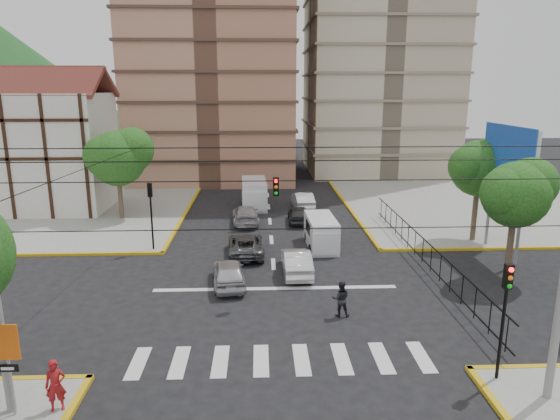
{
  "coord_description": "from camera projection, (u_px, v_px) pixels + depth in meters",
  "views": [
    {
      "loc": [
        -0.79,
        -23.68,
        10.48
      ],
      "look_at": [
        0.3,
        2.53,
        4.0
      ],
      "focal_mm": 32.0,
      "sensor_mm": 36.0,
      "label": 1
    }
  ],
  "objects": [
    {
      "name": "car_white_front_right",
      "position": [
        296.0,
        262.0,
        28.63
      ],
      "size": [
        1.64,
        4.45,
        1.45
      ],
      "primitive_type": "imported",
      "rotation": [
        0.0,
        0.0,
        3.16
      ],
      "color": "silver",
      "rests_on": "ground"
    },
    {
      "name": "car_silver_front_left",
      "position": [
        228.0,
        272.0,
        27.0
      ],
      "size": [
        2.2,
        4.41,
        1.45
      ],
      "primitive_type": "imported",
      "rotation": [
        0.0,
        0.0,
        3.26
      ],
      "color": "silver",
      "rests_on": "ground"
    },
    {
      "name": "tree_park_a",
      "position": [
        518.0,
        192.0,
        26.79
      ],
      "size": [
        4.41,
        3.6,
        6.83
      ],
      "color": "#473828",
      "rests_on": "ground"
    },
    {
      "name": "car_white_rear_right",
      "position": [
        303.0,
        200.0,
        44.11
      ],
      "size": [
        1.91,
        4.61,
        1.48
      ],
      "primitive_type": "imported",
      "rotation": [
        0.0,
        0.0,
        3.22
      ],
      "color": "white",
      "rests_on": "ground"
    },
    {
      "name": "pedestrian_sw_corner",
      "position": [
        56.0,
        385.0,
        16.23
      ],
      "size": [
        0.73,
        0.58,
        1.77
      ],
      "primitive_type": "imported",
      "rotation": [
        0.0,
        0.0,
        0.27
      ],
      "color": "maroon",
      "rests_on": "sidewalk_sw"
    },
    {
      "name": "van_left_lane",
      "position": [
        254.0,
        195.0,
        44.34
      ],
      "size": [
        2.31,
        5.45,
        2.43
      ],
      "rotation": [
        0.0,
        0.0,
        0.04
      ],
      "color": "silver",
      "rests_on": "ground"
    },
    {
      "name": "traffic_light_hanging",
      "position": [
        277.0,
        193.0,
        22.12
      ],
      "size": [
        18.0,
        9.12,
        0.92
      ],
      "color": "black",
      "rests_on": "ground"
    },
    {
      "name": "car_grey_mid_left",
      "position": [
        246.0,
        245.0,
        31.91
      ],
      "size": [
        2.42,
        4.89,
        1.33
      ],
      "primitive_type": "imported",
      "rotation": [
        0.0,
        0.0,
        3.19
      ],
      "color": "#515558",
      "rests_on": "ground"
    },
    {
      "name": "tudor_building",
      "position": [
        48.0,
        150.0,
        42.89
      ],
      "size": [
        10.8,
        8.05,
        12.23
      ],
      "color": "silver",
      "rests_on": "ground"
    },
    {
      "name": "billboard",
      "position": [
        509.0,
        162.0,
        30.48
      ],
      "size": [
        0.36,
        6.2,
        8.1
      ],
      "color": "slate",
      "rests_on": "ground"
    },
    {
      "name": "park_fence",
      "position": [
        422.0,
        265.0,
        30.24
      ],
      "size": [
        0.1,
        22.5,
        1.66
      ],
      "primitive_type": null,
      "color": "black",
      "rests_on": "ground"
    },
    {
      "name": "traffic_light_se",
      "position": [
        505.0,
        303.0,
        17.52
      ],
      "size": [
        0.28,
        0.22,
        4.4
      ],
      "color": "black",
      "rests_on": "ground"
    },
    {
      "name": "car_silver_rear_left",
      "position": [
        246.0,
        215.0,
        39.32
      ],
      "size": [
        2.26,
        4.97,
        1.41
      ],
      "primitive_type": "imported",
      "rotation": [
        0.0,
        0.0,
        3.2
      ],
      "color": "#AAAAAE",
      "rests_on": "ground"
    },
    {
      "name": "stop_line",
      "position": [
        275.0,
        288.0,
        26.68
      ],
      "size": [
        13.0,
        0.4,
        0.01
      ],
      "primitive_type": "cube",
      "color": "silver",
      "rests_on": "ground"
    },
    {
      "name": "car_darkgrey_mid_right",
      "position": [
        299.0,
        214.0,
        39.46
      ],
      "size": [
        1.73,
        4.1,
        1.38
      ],
      "primitive_type": "imported",
      "rotation": [
        0.0,
        0.0,
        3.12
      ],
      "color": "#2A2A2D",
      "rests_on": "ground"
    },
    {
      "name": "tree_tudor",
      "position": [
        119.0,
        156.0,
        39.32
      ],
      "size": [
        5.39,
        4.4,
        7.43
      ],
      "color": "#473828",
      "rests_on": "ground"
    },
    {
      "name": "district_sign",
      "position": [
        6.0,
        351.0,
        15.61
      ],
      "size": [
        0.9,
        0.12,
        3.2
      ],
      "color": "slate",
      "rests_on": "ground"
    },
    {
      "name": "sidewalk_nw",
      "position": [
        43.0,
        208.0,
        44.09
      ],
      "size": [
        26.0,
        26.0,
        0.15
      ],
      "primitive_type": "cube",
      "color": "gray",
      "rests_on": "ground"
    },
    {
      "name": "crosswalk_stripes",
      "position": [
        281.0,
        360.0,
        19.69
      ],
      "size": [
        12.0,
        2.4,
        0.01
      ],
      "primitive_type": "cube",
      "color": "silver",
      "rests_on": "ground"
    },
    {
      "name": "sidewalk_ne",
      "position": [
        486.0,
        204.0,
        45.7
      ],
      "size": [
        26.0,
        26.0,
        0.15
      ],
      "primitive_type": "cube",
      "color": "gray",
      "rests_on": "ground"
    },
    {
      "name": "ground",
      "position": [
        276.0,
        298.0,
        25.51
      ],
      "size": [
        160.0,
        160.0,
        0.0
      ],
      "primitive_type": "plane",
      "color": "black",
      "rests_on": "ground"
    },
    {
      "name": "tree_park_c",
      "position": [
        480.0,
        166.0,
        33.54
      ],
      "size": [
        4.65,
        3.8,
        7.25
      ],
      "color": "#473828",
      "rests_on": "ground"
    },
    {
      "name": "traffic_light_nw",
      "position": [
        151.0,
        205.0,
        32.02
      ],
      "size": [
        0.28,
        0.22,
        4.4
      ],
      "color": "black",
      "rests_on": "ground"
    },
    {
      "name": "pedestrian_crosswalk",
      "position": [
        341.0,
        299.0,
        23.29
      ],
      "size": [
        0.88,
        0.71,
        1.72
      ],
      "primitive_type": "imported",
      "rotation": [
        0.0,
        0.0,
        3.07
      ],
      "color": "black",
      "rests_on": "ground"
    },
    {
      "name": "van_right_lane",
      "position": [
        322.0,
        234.0,
        33.18
      ],
      "size": [
        1.94,
        4.58,
        2.04
      ],
      "rotation": [
        0.0,
        0.0,
        0.03
      ],
      "color": "silver",
      "rests_on": "ground"
    }
  ]
}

